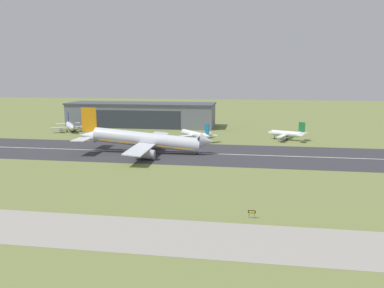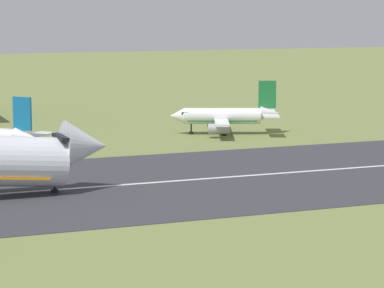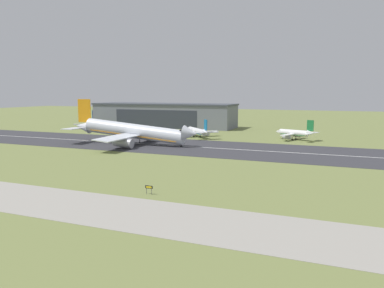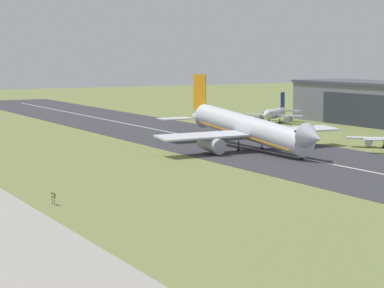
# 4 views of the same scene
# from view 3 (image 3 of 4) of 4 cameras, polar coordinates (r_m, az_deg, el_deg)

# --- Properties ---
(ground_plane) EXTENTS (758.64, 758.64, 0.00)m
(ground_plane) POSITION_cam_3_polar(r_m,az_deg,el_deg) (96.06, -10.29, -4.99)
(ground_plane) COLOR olive
(runway_strip) EXTENTS (518.64, 41.33, 0.06)m
(runway_strip) POSITION_cam_3_polar(r_m,az_deg,el_deg) (144.71, 1.44, -0.52)
(runway_strip) COLOR #333338
(runway_strip) RESTS_ON ground_plane
(runway_centreline) EXTENTS (466.78, 0.70, 0.01)m
(runway_centreline) POSITION_cam_3_polar(r_m,az_deg,el_deg) (144.71, 1.44, -0.50)
(runway_centreline) COLOR silver
(runway_centreline) RESTS_ON runway_strip
(taxiway_road) EXTENTS (388.98, 16.85, 0.05)m
(taxiway_road) POSITION_cam_3_polar(r_m,az_deg,el_deg) (77.79, -19.75, -8.39)
(taxiway_road) COLOR gray
(taxiway_road) RESTS_ON ground_plane
(hangar_building) EXTENTS (89.89, 23.48, 14.38)m
(hangar_building) POSITION_cam_3_polar(r_m,az_deg,el_deg) (232.54, -4.37, 4.44)
(hangar_building) COLOR slate
(hangar_building) RESTS_ON ground_plane
(airplane_landing) EXTENTS (56.41, 51.40, 18.27)m
(airplane_landing) POSITION_cam_3_polar(r_m,az_deg,el_deg) (154.85, -8.90, 1.90)
(airplane_landing) COLOR silver
(airplane_landing) RESTS_ON ground_plane
(airplane_parked_west) EXTENTS (20.45, 20.76, 10.30)m
(airplane_parked_west) POSITION_cam_3_polar(r_m,az_deg,el_deg) (226.65, -14.97, 3.07)
(airplane_parked_west) COLOR silver
(airplane_parked_west) RESTS_ON ground_plane
(airplane_parked_centre) EXTENTS (21.79, 22.43, 9.05)m
(airplane_parked_centre) POSITION_cam_3_polar(r_m,az_deg,el_deg) (177.78, 0.80, 1.94)
(airplane_parked_centre) COLOR white
(airplane_parked_centre) RESTS_ON ground_plane
(airplane_parked_east) EXTENTS (19.73, 18.37, 9.26)m
(airplane_parked_east) POSITION_cam_3_polar(r_m,az_deg,el_deg) (173.13, 15.34, 1.61)
(airplane_parked_east) COLOR white
(airplane_parked_east) RESTS_ON ground_plane
(runway_sign) EXTENTS (1.71, 0.13, 1.86)m
(runway_sign) POSITION_cam_3_polar(r_m,az_deg,el_deg) (79.26, -6.58, -6.64)
(runway_sign) COLOR #4C4C51
(runway_sign) RESTS_ON ground_plane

